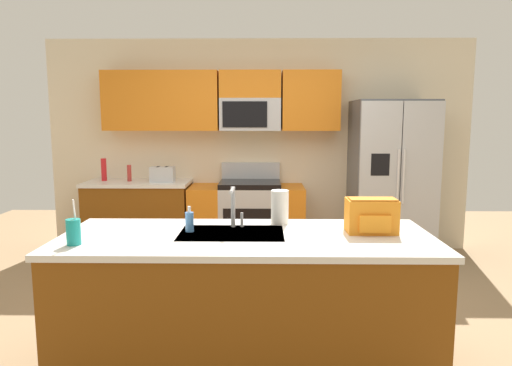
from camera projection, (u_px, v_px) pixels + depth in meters
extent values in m
plane|color=#997A56|center=(257.00, 318.00, 3.80)|extent=(9.00, 9.00, 0.00)
cube|color=beige|center=(259.00, 146.00, 5.75)|extent=(5.20, 0.10, 2.60)
cube|color=orange|center=(134.00, 101.00, 5.49)|extent=(0.70, 0.32, 0.70)
cube|color=orange|center=(191.00, 101.00, 5.48)|extent=(0.66, 0.32, 0.70)
cube|color=orange|center=(311.00, 101.00, 5.46)|extent=(0.68, 0.32, 0.70)
cube|color=#B7BABF|center=(250.00, 115.00, 5.49)|extent=(0.72, 0.32, 0.38)
cube|color=black|center=(245.00, 114.00, 5.33)|extent=(0.52, 0.01, 0.30)
cube|color=orange|center=(250.00, 85.00, 5.44)|extent=(0.72, 0.32, 0.32)
cube|color=brown|center=(139.00, 220.00, 5.55)|extent=(1.20, 0.60, 0.86)
cube|color=silver|center=(138.00, 183.00, 5.48)|extent=(1.23, 0.63, 0.04)
cube|color=#B7BABF|center=(250.00, 221.00, 5.53)|extent=(0.72, 0.60, 0.84)
cube|color=black|center=(249.00, 224.00, 5.22)|extent=(0.60, 0.01, 0.36)
cube|color=black|center=(250.00, 184.00, 5.47)|extent=(0.72, 0.60, 0.06)
cube|color=#B7BABF|center=(251.00, 171.00, 5.71)|extent=(0.72, 0.06, 0.20)
cube|color=orange|center=(206.00, 221.00, 5.54)|extent=(0.36, 0.60, 0.84)
cube|color=orange|center=(292.00, 221.00, 5.52)|extent=(0.28, 0.60, 0.84)
cube|color=#4C4F54|center=(390.00, 180.00, 5.38)|extent=(0.90, 0.70, 1.85)
cube|color=#B7BABF|center=(379.00, 185.00, 5.02)|extent=(0.44, 0.04, 1.81)
cube|color=#B7BABF|center=(420.00, 185.00, 5.01)|extent=(0.44, 0.04, 1.81)
cylinder|color=silver|center=(398.00, 177.00, 4.98)|extent=(0.02, 0.02, 0.60)
cylinder|color=silver|center=(404.00, 177.00, 4.97)|extent=(0.02, 0.02, 0.60)
cube|color=black|center=(380.00, 165.00, 4.97)|extent=(0.20, 0.00, 0.24)
cube|color=brown|center=(247.00, 304.00, 3.02)|extent=(2.35, 0.90, 0.86)
cube|color=silver|center=(247.00, 238.00, 2.96)|extent=(2.39, 0.94, 0.04)
cube|color=#B7BABF|center=(232.00, 235.00, 3.01)|extent=(0.68, 0.44, 0.03)
cube|color=#B7BABF|center=(162.00, 174.00, 5.41)|extent=(0.28, 0.16, 0.18)
cube|color=black|center=(158.00, 167.00, 5.40)|extent=(0.03, 0.11, 0.01)
cube|color=black|center=(166.00, 167.00, 5.40)|extent=(0.03, 0.11, 0.01)
cylinder|color=#B2332D|center=(129.00, 173.00, 5.47)|extent=(0.05, 0.05, 0.19)
cylinder|color=red|center=(104.00, 170.00, 5.51)|extent=(0.06, 0.06, 0.27)
cylinder|color=#B7BABF|center=(233.00, 207.00, 3.15)|extent=(0.03, 0.03, 0.28)
cylinder|color=#B7BABF|center=(232.00, 190.00, 3.04)|extent=(0.02, 0.20, 0.02)
cylinder|color=#B7BABF|center=(242.00, 220.00, 3.16)|extent=(0.02, 0.02, 0.10)
cylinder|color=teal|center=(74.00, 232.00, 2.71)|extent=(0.08, 0.08, 0.15)
cylinder|color=white|center=(74.00, 211.00, 2.69)|extent=(0.01, 0.03, 0.14)
cylinder|color=#4C8CD8|center=(189.00, 222.00, 3.03)|extent=(0.06, 0.06, 0.13)
cylinder|color=white|center=(189.00, 209.00, 3.02)|extent=(0.02, 0.02, 0.04)
cylinder|color=white|center=(280.00, 207.00, 3.25)|extent=(0.12, 0.12, 0.24)
cube|color=orange|center=(371.00, 216.00, 3.01)|extent=(0.32, 0.20, 0.22)
cube|color=#C7701A|center=(372.00, 201.00, 2.97)|extent=(0.30, 0.14, 0.03)
cube|color=orange|center=(375.00, 224.00, 2.91)|extent=(0.20, 0.03, 0.11)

